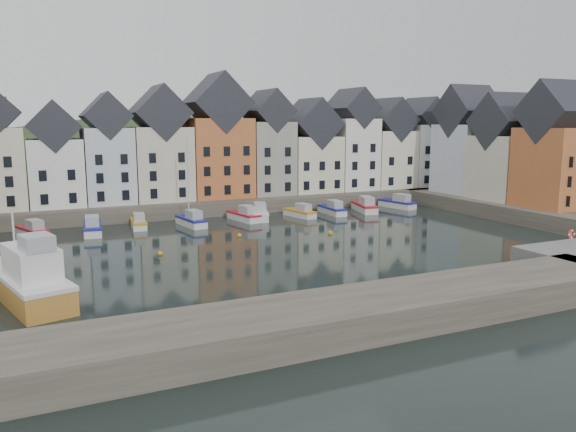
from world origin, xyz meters
TOP-DOWN VIEW (x-y plane):
  - ground at (0.00, 0.00)m, footprint 260.00×260.00m
  - far_quay at (0.00, 30.00)m, footprint 90.00×16.00m
  - right_quay at (37.00, 3.00)m, footprint 14.00×54.00m
  - near_wall at (-10.00, -22.00)m, footprint 50.00×6.00m
  - hillside at (0.02, 56.00)m, footprint 153.60×70.40m
  - far_terrace at (3.21, 28.00)m, footprint 72.37×8.16m
  - right_terrace at (36.00, 8.07)m, footprint 8.30×24.25m
  - mooring_buoys at (-4.00, 5.33)m, footprint 20.50×5.50m
  - boat_a at (-25.12, 17.90)m, footprint 3.70×6.02m
  - boat_b at (-18.81, 16.65)m, footprint 2.59×6.56m
  - boat_c at (-13.31, 18.28)m, footprint 2.21×5.56m
  - boat_d at (-7.12, 16.74)m, footprint 2.74×6.21m
  - boat_e at (0.17, 17.58)m, footprint 2.93×6.22m
  - boat_f at (2.47, 17.98)m, footprint 3.95×6.87m
  - boat_g at (8.10, 17.14)m, footprint 2.84×5.73m
  - boat_h at (13.26, 17.41)m, footprint 1.98×5.90m
  - boat_i at (18.56, 17.36)m, footprint 3.59×6.90m
  - boat_j at (25.12, 18.44)m, footprint 3.17×6.46m
  - large_vessel at (-25.68, -7.12)m, footprint 6.60×13.11m
  - life_ring_post at (18.53, -16.54)m, footprint 0.80×0.17m

SIDE VIEW (x-z plane):
  - hillside at x=0.02m, z-range -49.96..14.04m
  - ground at x=0.00m, z-range 0.00..0.00m
  - mooring_buoys at x=-4.00m, z-range -0.10..0.40m
  - boat_c at x=-13.31m, z-range -0.42..1.66m
  - boat_g at x=8.10m, z-range -0.43..1.68m
  - boat_a at x=-25.12m, z-range -0.45..1.77m
  - boat_h at x=13.26m, z-range -0.45..1.79m
  - boat_e at x=0.17m, z-range -0.46..1.83m
  - boat_j at x=25.12m, z-range -0.48..1.90m
  - boat_b at x=-18.81m, z-range -0.50..1.96m
  - boat_d at x=-7.12m, z-range -4.99..6.47m
  - boat_f at x=2.47m, z-range -0.51..2.01m
  - boat_i at x=18.56m, z-range -0.51..2.02m
  - far_quay at x=0.00m, z-range 0.00..2.00m
  - right_quay at x=37.00m, z-range 0.00..2.00m
  - near_wall at x=-10.00m, z-range 0.00..2.00m
  - large_vessel at x=-25.68m, z-range -1.75..4.84m
  - life_ring_post at x=18.53m, z-range 2.21..3.51m
  - far_terrace at x=3.21m, z-range -0.01..17.76m
  - right_terrace at x=36.00m, z-range 0.73..17.10m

